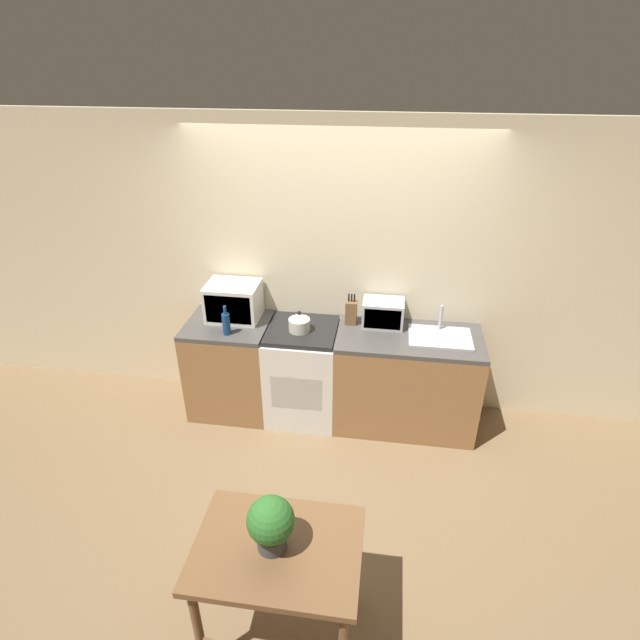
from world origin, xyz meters
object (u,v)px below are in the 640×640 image
(dining_table, at_px, (278,560))
(microwave, at_px, (234,301))
(stove_range, at_px, (303,372))
(toaster_oven, at_px, (383,313))
(bottle, at_px, (226,323))
(kettle, at_px, (299,322))

(dining_table, bearing_deg, microwave, 111.93)
(stove_range, height_order, toaster_oven, toaster_oven)
(bottle, distance_m, toaster_oven, 1.33)
(bottle, bearing_deg, kettle, 13.85)
(stove_range, height_order, kettle, kettle)
(microwave, relative_size, dining_table, 0.52)
(microwave, distance_m, dining_table, 2.31)
(toaster_oven, relative_size, dining_table, 0.40)
(kettle, height_order, dining_table, kettle)
(kettle, relative_size, bottle, 0.71)
(stove_range, xyz_separation_m, microwave, (-0.63, 0.11, 0.61))
(bottle, xyz_separation_m, dining_table, (0.83, -1.81, -0.37))
(kettle, xyz_separation_m, microwave, (-0.61, 0.15, 0.08))
(kettle, relative_size, microwave, 0.41)
(bottle, height_order, dining_table, bottle)
(stove_range, distance_m, kettle, 0.53)
(dining_table, bearing_deg, kettle, 96.87)
(microwave, distance_m, bottle, 0.30)
(microwave, bearing_deg, stove_range, -10.13)
(kettle, xyz_separation_m, bottle, (-0.59, -0.15, 0.02))
(toaster_oven, distance_m, dining_table, 2.24)
(stove_range, relative_size, microwave, 1.98)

